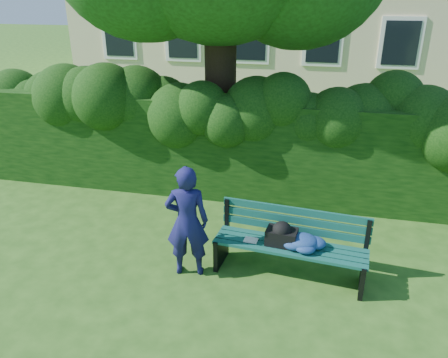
# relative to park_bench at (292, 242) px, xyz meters

# --- Properties ---
(ground) EXTENTS (80.00, 80.00, 0.00)m
(ground) POSITION_rel_park_bench_xyz_m (-1.11, 0.22, -0.50)
(ground) COLOR #2A5519
(ground) RESTS_ON ground
(hedge) EXTENTS (10.00, 1.00, 1.80)m
(hedge) POSITION_rel_park_bench_xyz_m (-1.11, 2.42, 0.40)
(hedge) COLOR black
(hedge) RESTS_ON ground
(park_bench) EXTENTS (2.05, 0.76, 0.89)m
(park_bench) POSITION_rel_park_bench_xyz_m (0.00, 0.00, 0.00)
(park_bench) COLOR #0E4A3E
(park_bench) RESTS_ON ground
(man_reading) EXTENTS (0.63, 0.48, 1.55)m
(man_reading) POSITION_rel_park_bench_xyz_m (-1.36, -0.26, 0.28)
(man_reading) COLOR #171650
(man_reading) RESTS_ON ground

